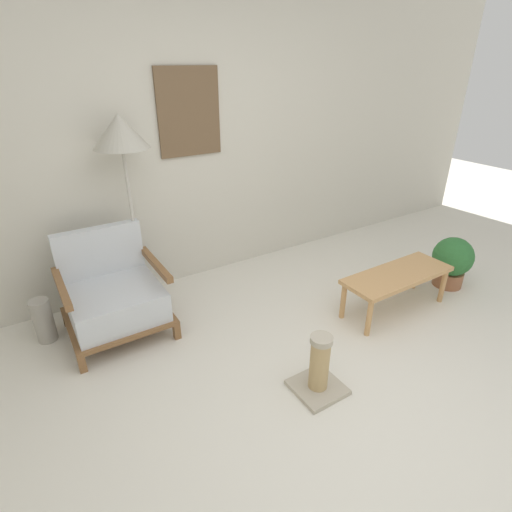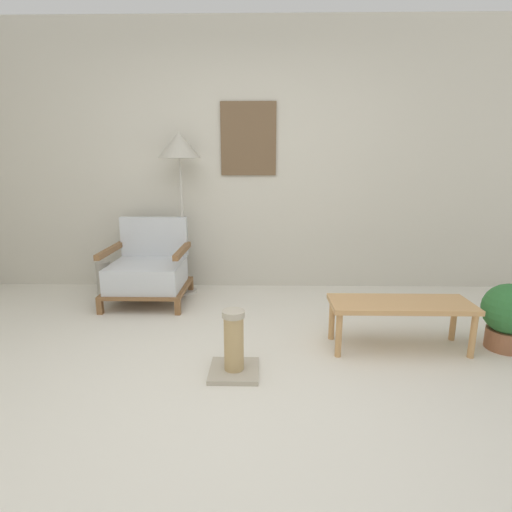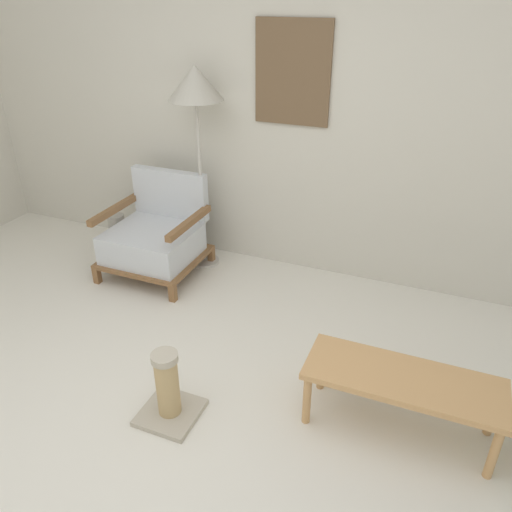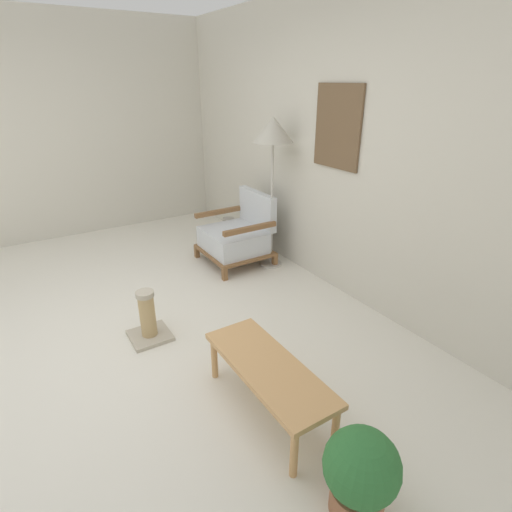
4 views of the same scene
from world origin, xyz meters
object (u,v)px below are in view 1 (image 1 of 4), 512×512
at_px(floor_lamp, 121,140).
at_px(vase, 43,320).
at_px(scratching_post, 319,370).
at_px(potted_plant, 452,260).
at_px(coffee_table, 397,278).
at_px(armchair, 114,296).

bearing_deg(floor_lamp, vase, -172.51).
distance_m(vase, scratching_post, 2.08).
xyz_separation_m(vase, potted_plant, (3.36, -1.13, 0.09)).
xyz_separation_m(coffee_table, scratching_post, (-1.17, -0.38, -0.14)).
bearing_deg(armchair, vase, 162.08).
distance_m(floor_lamp, potted_plant, 3.07).
bearing_deg(scratching_post, coffee_table, 18.12).
bearing_deg(scratching_post, potted_plant, 11.21).
bearing_deg(armchair, potted_plant, -18.75).
distance_m(armchair, scratching_post, 1.64).
relative_size(floor_lamp, vase, 4.59).
distance_m(coffee_table, potted_plant, 0.77).
xyz_separation_m(potted_plant, scratching_post, (-1.94, -0.38, -0.10)).
distance_m(coffee_table, scratching_post, 1.24).
xyz_separation_m(floor_lamp, coffee_table, (1.79, -1.24, -1.11)).
height_order(armchair, vase, armchair).
bearing_deg(armchair, floor_lamp, 42.57).
bearing_deg(potted_plant, vase, 161.38).
relative_size(vase, potted_plant, 0.72).
bearing_deg(armchair, scratching_post, -55.85).
xyz_separation_m(armchair, vase, (-0.51, 0.16, -0.14)).
xyz_separation_m(coffee_table, potted_plant, (0.77, 0.00, -0.04)).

